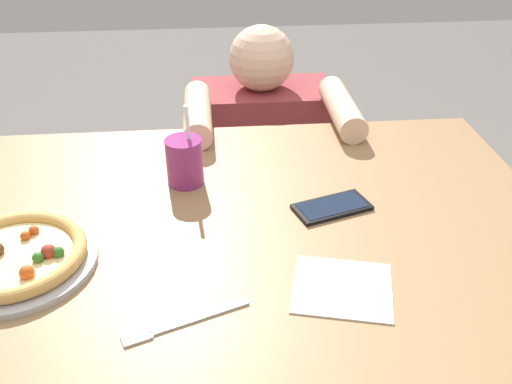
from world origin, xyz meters
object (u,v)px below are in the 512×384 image
object	(u,v)px
fork	(181,323)
cell_phone	(332,207)
drink_cup_colored	(185,161)
diner_seated	(261,190)
pizza_near	(15,257)

from	to	relation	value
fork	cell_phone	size ratio (longest dim) A/B	1.18
drink_cup_colored	cell_phone	size ratio (longest dim) A/B	1.08
diner_seated	drink_cup_colored	bearing A→B (deg)	-112.92
pizza_near	fork	size ratio (longest dim) A/B	1.41
cell_phone	diner_seated	distance (m)	0.72
fork	drink_cup_colored	bearing A→B (deg)	89.58
cell_phone	pizza_near	bearing A→B (deg)	-167.75
pizza_near	drink_cup_colored	distance (m)	0.39
drink_cup_colored	fork	bearing A→B (deg)	-90.42
pizza_near	drink_cup_colored	bearing A→B (deg)	41.64
pizza_near	diner_seated	bearing A→B (deg)	56.60
drink_cup_colored	cell_phone	world-z (taller)	drink_cup_colored
pizza_near	cell_phone	xyz separation A→B (m)	(0.58, 0.13, -0.01)
fork	diner_seated	bearing A→B (deg)	76.87
drink_cup_colored	fork	distance (m)	0.42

